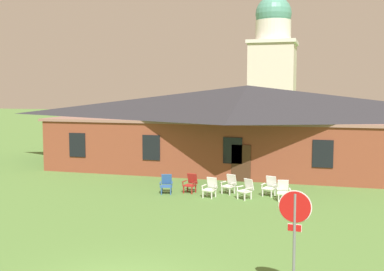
{
  "coord_description": "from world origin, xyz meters",
  "views": [
    {
      "loc": [
        5.12,
        -10.74,
        5.2
      ],
      "look_at": [
        -0.62,
        9.21,
        3.18
      ],
      "focal_mm": 44.18,
      "sensor_mm": 36.0,
      "label": 1
    }
  ],
  "objects_px": {
    "lawn_chair_middle": "(230,184)",
    "lawn_chair_far_side": "(270,186)",
    "lawn_chair_by_porch": "(166,184)",
    "lawn_chair_under_eave": "(283,190)",
    "lawn_chair_near_door": "(191,183)",
    "stop_sign": "(295,223)",
    "lawn_chair_right_end": "(246,189)",
    "lawn_chair_left_end": "(210,187)"
  },
  "relations": [
    {
      "from": "stop_sign",
      "to": "lawn_chair_far_side",
      "type": "height_order",
      "value": "stop_sign"
    },
    {
      "from": "lawn_chair_by_porch",
      "to": "lawn_chair_near_door",
      "type": "relative_size",
      "value": 1.0
    },
    {
      "from": "stop_sign",
      "to": "lawn_chair_middle",
      "type": "relative_size",
      "value": 2.91
    },
    {
      "from": "lawn_chair_by_porch",
      "to": "lawn_chair_middle",
      "type": "relative_size",
      "value": 1.0
    },
    {
      "from": "lawn_chair_far_side",
      "to": "lawn_chair_near_door",
      "type": "bearing_deg",
      "value": -174.36
    },
    {
      "from": "lawn_chair_middle",
      "to": "lawn_chair_far_side",
      "type": "xyz_separation_m",
      "value": [
        2.0,
        0.07,
        0.0
      ]
    },
    {
      "from": "lawn_chair_middle",
      "to": "lawn_chair_far_side",
      "type": "bearing_deg",
      "value": 2.05
    },
    {
      "from": "lawn_chair_far_side",
      "to": "lawn_chair_under_eave",
      "type": "relative_size",
      "value": 1.0
    },
    {
      "from": "lawn_chair_left_end",
      "to": "lawn_chair_under_eave",
      "type": "bearing_deg",
      "value": 4.78
    },
    {
      "from": "lawn_chair_under_eave",
      "to": "lawn_chair_far_side",
      "type": "bearing_deg",
      "value": 130.33
    },
    {
      "from": "lawn_chair_left_end",
      "to": "lawn_chair_middle",
      "type": "bearing_deg",
      "value": 55.82
    },
    {
      "from": "lawn_chair_middle",
      "to": "lawn_chair_far_side",
      "type": "height_order",
      "value": "same"
    },
    {
      "from": "lawn_chair_by_porch",
      "to": "lawn_chair_left_end",
      "type": "xyz_separation_m",
      "value": [
        2.33,
        -0.21,
        0.0
      ]
    },
    {
      "from": "lawn_chair_near_door",
      "to": "lawn_chair_left_end",
      "type": "height_order",
      "value": "same"
    },
    {
      "from": "lawn_chair_near_door",
      "to": "lawn_chair_left_end",
      "type": "xyz_separation_m",
      "value": [
        1.21,
        -0.75,
        0.0
      ]
    },
    {
      "from": "lawn_chair_near_door",
      "to": "lawn_chair_middle",
      "type": "height_order",
      "value": "same"
    },
    {
      "from": "lawn_chair_near_door",
      "to": "lawn_chair_middle",
      "type": "distance_m",
      "value": 1.96
    },
    {
      "from": "lawn_chair_near_door",
      "to": "lawn_chair_under_eave",
      "type": "xyz_separation_m",
      "value": [
        4.66,
        -0.46,
        0.0
      ]
    },
    {
      "from": "stop_sign",
      "to": "lawn_chair_left_end",
      "type": "relative_size",
      "value": 2.91
    },
    {
      "from": "lawn_chair_right_end",
      "to": "lawn_chair_far_side",
      "type": "bearing_deg",
      "value": 44.95
    },
    {
      "from": "lawn_chair_left_end",
      "to": "lawn_chair_near_door",
      "type": "bearing_deg",
      "value": 148.25
    },
    {
      "from": "lawn_chair_by_porch",
      "to": "lawn_chair_near_door",
      "type": "height_order",
      "value": "same"
    },
    {
      "from": "lawn_chair_far_side",
      "to": "lawn_chair_middle",
      "type": "bearing_deg",
      "value": -177.95
    },
    {
      "from": "lawn_chair_by_porch",
      "to": "lawn_chair_middle",
      "type": "distance_m",
      "value": 3.17
    },
    {
      "from": "lawn_chair_right_end",
      "to": "lawn_chair_by_porch",
      "type": "bearing_deg",
      "value": 179.03
    },
    {
      "from": "lawn_chair_right_end",
      "to": "lawn_chair_far_side",
      "type": "relative_size",
      "value": 1.0
    },
    {
      "from": "lawn_chair_right_end",
      "to": "lawn_chair_middle",
      "type": "bearing_deg",
      "value": 136.96
    },
    {
      "from": "stop_sign",
      "to": "lawn_chair_under_eave",
      "type": "bearing_deg",
      "value": 96.43
    },
    {
      "from": "lawn_chair_by_porch",
      "to": "lawn_chair_under_eave",
      "type": "bearing_deg",
      "value": 0.83
    },
    {
      "from": "lawn_chair_middle",
      "to": "lawn_chair_far_side",
      "type": "distance_m",
      "value": 2.0
    },
    {
      "from": "stop_sign",
      "to": "lawn_chair_near_door",
      "type": "height_order",
      "value": "stop_sign"
    },
    {
      "from": "stop_sign",
      "to": "lawn_chair_far_side",
      "type": "relative_size",
      "value": 2.91
    },
    {
      "from": "lawn_chair_by_porch",
      "to": "lawn_chair_near_door",
      "type": "distance_m",
      "value": 1.24
    },
    {
      "from": "lawn_chair_by_porch",
      "to": "lawn_chair_under_eave",
      "type": "xyz_separation_m",
      "value": [
        5.78,
        0.08,
        0.0
      ]
    },
    {
      "from": "stop_sign",
      "to": "lawn_chair_left_end",
      "type": "bearing_deg",
      "value": 114.0
    },
    {
      "from": "lawn_chair_by_porch",
      "to": "lawn_chair_under_eave",
      "type": "height_order",
      "value": "same"
    },
    {
      "from": "lawn_chair_far_side",
      "to": "lawn_chair_left_end",
      "type": "bearing_deg",
      "value": -157.32
    },
    {
      "from": "lawn_chair_left_end",
      "to": "lawn_chair_far_side",
      "type": "distance_m",
      "value": 2.96
    },
    {
      "from": "lawn_chair_by_porch",
      "to": "lawn_chair_under_eave",
      "type": "distance_m",
      "value": 5.78
    },
    {
      "from": "lawn_chair_middle",
      "to": "lawn_chair_near_door",
      "type": "bearing_deg",
      "value": -170.71
    },
    {
      "from": "lawn_chair_by_porch",
      "to": "lawn_chair_near_door",
      "type": "xyz_separation_m",
      "value": [
        1.11,
        0.55,
        0.0
      ]
    },
    {
      "from": "lawn_chair_left_end",
      "to": "lawn_chair_right_end",
      "type": "height_order",
      "value": "same"
    }
  ]
}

